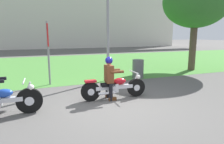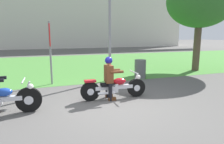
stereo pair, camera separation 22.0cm
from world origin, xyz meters
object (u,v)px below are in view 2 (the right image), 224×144
object	(u,v)px
motorcycle_lead	(114,87)
tree_roadside	(200,1)
streetlight_pole	(112,6)
sign_banner	(50,43)
rider_lead	(109,75)
trash_can	(140,69)

from	to	relation	value
motorcycle_lead	tree_roadside	world-z (taller)	tree_roadside
streetlight_pole	sign_banner	distance (m)	3.09
tree_roadside	sign_banner	world-z (taller)	tree_roadside
rider_lead	tree_roadside	world-z (taller)	tree_roadside
trash_can	streetlight_pole	bearing A→B (deg)	176.47
motorcycle_lead	rider_lead	size ratio (longest dim) A/B	1.58
rider_lead	streetlight_pole	xyz separation A→B (m)	(1.04, 2.61, 2.46)
tree_roadside	sign_banner	bearing A→B (deg)	-175.40
motorcycle_lead	sign_banner	distance (m)	3.54
streetlight_pole	sign_banner	xyz separation A→B (m)	(-2.68, 0.11, -1.54)
sign_banner	motorcycle_lead	bearing A→B (deg)	-56.40
streetlight_pole	trash_can	size ratio (longest dim) A/B	5.79
motorcycle_lead	sign_banner	xyz separation A→B (m)	(-1.81, 2.73, 1.34)
rider_lead	streetlight_pole	world-z (taller)	streetlight_pole
tree_roadside	sign_banner	size ratio (longest dim) A/B	2.06
streetlight_pole	trash_can	xyz separation A→B (m)	(1.37, -0.08, -2.82)
trash_can	sign_banner	world-z (taller)	sign_banner
trash_can	tree_roadside	bearing A→B (deg)	11.86
tree_roadside	motorcycle_lead	bearing A→B (deg)	-151.70
rider_lead	trash_can	size ratio (longest dim) A/B	1.56
tree_roadside	streetlight_pole	size ratio (longest dim) A/B	1.04
motorcycle_lead	sign_banner	size ratio (longest dim) A/B	0.84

